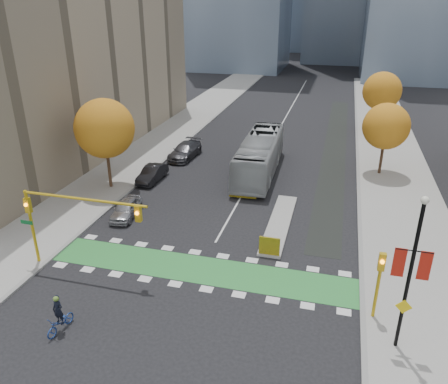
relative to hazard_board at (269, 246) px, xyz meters
The scene contains 22 objects.
ground 5.85m from the hazard_board, 133.60° to the right, with size 300.00×300.00×0.00m, color black.
sidewalk_west 23.59m from the hazard_board, 137.92° to the left, with size 7.00×120.00×0.15m, color gray.
sidewalk_east 18.45m from the hazard_board, 58.98° to the left, with size 7.00×120.00×0.15m, color gray.
curb_west 21.12m from the hazard_board, 131.54° to the left, with size 0.30×120.00×0.16m, color gray.
curb_east 16.92m from the hazard_board, 69.21° to the left, with size 0.30×120.00×0.16m, color gray.
bike_crossing 4.89m from the hazard_board, 145.98° to the right, with size 20.00×3.00×0.01m, color #2A8337.
centre_line 36.03m from the hazard_board, 96.38° to the left, with size 0.15×70.00×0.01m, color silver.
bike_lane_paint 26.05m from the hazard_board, 82.27° to the left, with size 2.50×50.00×0.01m, color black.
median_island 4.85m from the hazard_board, 90.00° to the left, with size 1.60×10.00×0.16m, color gray.
hazard_board is the anchor object (origin of this frame).
building_west 35.18m from the hazard_board, 147.56° to the left, with size 16.00×44.00×25.00m, color gray.
tree_west 18.44m from the hazard_board, 154.01° to the left, with size 5.20×5.20×8.22m.
tree_east_near 19.93m from the hazard_board, 65.80° to the left, with size 4.40×4.40×7.08m.
tree_east_far 35.13m from the hazard_board, 75.88° to the left, with size 4.80×4.80×7.65m.
traffic_signal_west 13.23m from the hazard_board, 158.45° to the right, with size 8.53×0.56×5.20m.
traffic_signal_east 8.26m from the hazard_board, 35.92° to the right, with size 0.35×0.43×4.10m.
banner_lamppost 10.76m from the hazard_board, 41.79° to the right, with size 1.65×0.36×8.28m.
cyclist 13.62m from the hazard_board, 132.96° to the right, with size 0.92×1.96×2.18m.
bus 15.46m from the hazard_board, 103.32° to the left, with size 3.18×13.58×3.78m, color #9B9FA2.
parked_car_a 12.35m from the hazard_board, 166.33° to the left, with size 1.65×4.11×1.40m, color #9E9EA4.
parked_car_b 16.62m from the hazard_board, 141.46° to the left, with size 1.54×4.41×1.45m, color black.
parked_car_c 21.28m from the hazard_board, 125.08° to the left, with size 2.26×5.55×1.61m, color #454549.
Camera 1 is at (7.61, -20.91, 15.92)m, focal length 35.00 mm.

